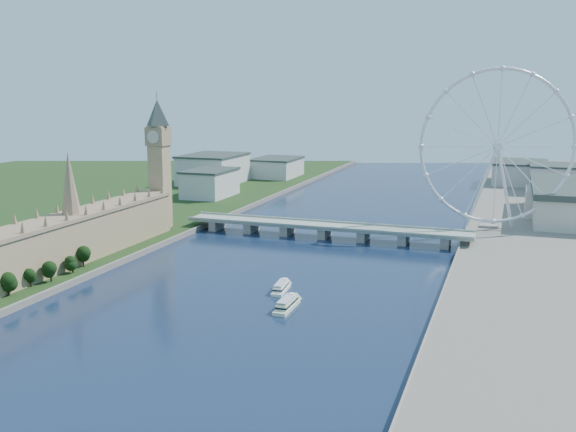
% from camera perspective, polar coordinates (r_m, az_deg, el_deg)
% --- Properties ---
extents(ground, '(2000.00, 2000.00, 0.00)m').
position_cam_1_polar(ground, '(232.13, -18.87, -17.55)').
color(ground, navy).
rests_on(ground, ground).
extents(parliament_range, '(24.00, 200.00, 70.00)m').
position_cam_1_polar(parliament_range, '(427.46, -18.56, -1.78)').
color(parliament_range, tan).
rests_on(parliament_range, ground).
extents(big_ben, '(20.02, 20.02, 110.00)m').
position_cam_1_polar(big_ben, '(508.74, -11.42, 6.01)').
color(big_ben, tan).
rests_on(big_ben, ground).
extents(westminster_bridge, '(220.00, 22.00, 9.50)m').
position_cam_1_polar(westminster_bridge, '(486.93, 3.28, -1.14)').
color(westminster_bridge, gray).
rests_on(westminster_bridge, ground).
extents(london_eye, '(113.60, 39.12, 124.30)m').
position_cam_1_polar(london_eye, '(514.53, 18.14, 5.85)').
color(london_eye, silver).
rests_on(london_eye, ground).
extents(county_hall, '(54.00, 144.00, 35.00)m').
position_cam_1_polar(county_hall, '(599.23, 23.20, -0.37)').
color(county_hall, beige).
rests_on(county_hall, ground).
extents(city_skyline, '(505.00, 280.00, 32.00)m').
position_cam_1_polar(city_skyline, '(729.42, 11.98, 3.51)').
color(city_skyline, beige).
rests_on(city_skyline, ground).
extents(tour_boat_near, '(8.95, 26.02, 5.59)m').
position_cam_1_polar(tour_boat_near, '(357.83, -0.61, -6.70)').
color(tour_boat_near, white).
rests_on(tour_boat_near, ground).
extents(tour_boat_far, '(7.32, 28.13, 6.19)m').
position_cam_1_polar(tour_boat_far, '(329.64, -0.10, -8.26)').
color(tour_boat_far, beige).
rests_on(tour_boat_far, ground).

